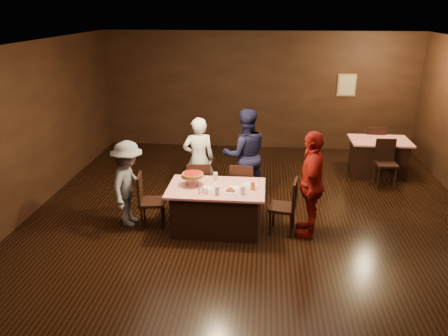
{
  "coord_description": "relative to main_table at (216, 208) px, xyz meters",
  "views": [
    {
      "loc": [
        0.2,
        -6.25,
        3.6
      ],
      "look_at": [
        -0.47,
        0.63,
        1.0
      ],
      "focal_mm": 35.0,
      "sensor_mm": 36.0,
      "label": 1
    }
  ],
  "objects": [
    {
      "name": "room",
      "position": [
        0.57,
        -0.33,
        1.75
      ],
      "size": [
        10.0,
        10.04,
        3.02
      ],
      "color": "black",
      "rests_on": "ground"
    },
    {
      "name": "main_table",
      "position": [
        0.0,
        0.0,
        0.0
      ],
      "size": [
        1.6,
        1.0,
        0.77
      ],
      "primitive_type": "cube",
      "color": "#AC0C0B",
      "rests_on": "ground"
    },
    {
      "name": "back_table",
      "position": [
        3.33,
        3.02,
        0.0
      ],
      "size": [
        1.3,
        0.9,
        0.77
      ],
      "primitive_type": "cube",
      "color": "red",
      "rests_on": "ground"
    },
    {
      "name": "chair_far_left",
      "position": [
        -0.4,
        0.75,
        0.09
      ],
      "size": [
        0.46,
        0.46,
        0.95
      ],
      "primitive_type": "cube",
      "rotation": [
        0.0,
        0.0,
        3.24
      ],
      "color": "black",
      "rests_on": "ground"
    },
    {
      "name": "chair_far_right",
      "position": [
        0.4,
        0.75,
        0.09
      ],
      "size": [
        0.46,
        0.46,
        0.95
      ],
      "primitive_type": "cube",
      "rotation": [
        0.0,
        0.0,
        3.03
      ],
      "color": "black",
      "rests_on": "ground"
    },
    {
      "name": "chair_end_left",
      "position": [
        -1.1,
        0.0,
        0.09
      ],
      "size": [
        0.48,
        0.48,
        0.95
      ],
      "primitive_type": "cube",
      "rotation": [
        0.0,
        0.0,
        1.72
      ],
      "color": "black",
      "rests_on": "ground"
    },
    {
      "name": "chair_end_right",
      "position": [
        1.1,
        0.0,
        0.09
      ],
      "size": [
        0.49,
        0.49,
        0.95
      ],
      "primitive_type": "cube",
      "rotation": [
        0.0,
        0.0,
        -1.75
      ],
      "color": "black",
      "rests_on": "ground"
    },
    {
      "name": "chair_back_near",
      "position": [
        3.33,
        2.32,
        0.09
      ],
      "size": [
        0.44,
        0.44,
        0.95
      ],
      "primitive_type": "cube",
      "rotation": [
        0.0,
        0.0,
        0.05
      ],
      "color": "black",
      "rests_on": "ground"
    },
    {
      "name": "chair_back_far",
      "position": [
        3.33,
        3.62,
        0.09
      ],
      "size": [
        0.42,
        0.42,
        0.95
      ],
      "primitive_type": "cube",
      "rotation": [
        0.0,
        0.0,
        3.14
      ],
      "color": "black",
      "rests_on": "ground"
    },
    {
      "name": "diner_white_jacket",
      "position": [
        -0.47,
        1.19,
        0.44
      ],
      "size": [
        0.68,
        0.53,
        1.65
      ],
      "primitive_type": "imported",
      "rotation": [
        0.0,
        0.0,
        3.4
      ],
      "color": "white",
      "rests_on": "ground"
    },
    {
      "name": "diner_navy_hoodie",
      "position": [
        0.41,
        1.32,
        0.51
      ],
      "size": [
        1.01,
        0.87,
        1.8
      ],
      "primitive_type": "imported",
      "rotation": [
        0.0,
        0.0,
        3.39
      ],
      "color": "#141533",
      "rests_on": "ground"
    },
    {
      "name": "diner_grey_knit",
      "position": [
        -1.5,
        0.05,
        0.36
      ],
      "size": [
        0.63,
        1.01,
        1.5
      ],
      "primitive_type": "imported",
      "rotation": [
        0.0,
        0.0,
        1.49
      ],
      "color": "slate",
      "rests_on": "ground"
    },
    {
      "name": "diner_red_shirt",
      "position": [
        1.54,
        0.0,
        0.5
      ],
      "size": [
        0.58,
        1.09,
        1.78
      ],
      "primitive_type": "imported",
      "rotation": [
        0.0,
        0.0,
        -1.71
      ],
      "color": "maroon",
      "rests_on": "ground"
    },
    {
      "name": "pizza_stand",
      "position": [
        -0.4,
        0.05,
        0.57
      ],
      "size": [
        0.38,
        0.38,
        0.22
      ],
      "color": "black",
      "rests_on": "main_table"
    },
    {
      "name": "plate_with_slice",
      "position": [
        0.25,
        -0.18,
        0.41
      ],
      "size": [
        0.25,
        0.25,
        0.06
      ],
      "color": "white",
      "rests_on": "main_table"
    },
    {
      "name": "plate_empty",
      "position": [
        0.55,
        0.15,
        0.39
      ],
      "size": [
        0.25,
        0.25,
        0.01
      ],
      "primitive_type": "cylinder",
      "color": "white",
      "rests_on": "main_table"
    },
    {
      "name": "glass_front_left",
      "position": [
        0.05,
        -0.3,
        0.46
      ],
      "size": [
        0.08,
        0.08,
        0.14
      ],
      "primitive_type": "cylinder",
      "color": "silver",
      "rests_on": "main_table"
    },
    {
      "name": "glass_front_right",
      "position": [
        0.45,
        -0.25,
        0.46
      ],
      "size": [
        0.08,
        0.08,
        0.14
      ],
      "primitive_type": "cylinder",
      "color": "silver",
      "rests_on": "main_table"
    },
    {
      "name": "glass_amber",
      "position": [
        0.6,
        -0.05,
        0.46
      ],
      "size": [
        0.08,
        0.08,
        0.14
      ],
      "primitive_type": "cylinder",
      "color": "#BF7F26",
      "rests_on": "main_table"
    },
    {
      "name": "glass_back",
      "position": [
        -0.05,
        0.3,
        0.46
      ],
      "size": [
        0.08,
        0.08,
        0.14
      ],
      "primitive_type": "cylinder",
      "color": "silver",
      "rests_on": "main_table"
    },
    {
      "name": "condiments",
      "position": [
        -0.18,
        -0.28,
        0.43
      ],
      "size": [
        0.17,
        0.1,
        0.09
      ],
      "color": "silver",
      "rests_on": "main_table"
    },
    {
      "name": "napkin_center",
      "position": [
        0.3,
        0.0,
        0.39
      ],
      "size": [
        0.19,
        0.19,
        0.01
      ],
      "primitive_type": "cube",
      "rotation": [
        0.0,
        0.0,
        0.21
      ],
      "color": "white",
      "rests_on": "main_table"
    },
    {
      "name": "napkin_left",
      "position": [
        -0.15,
        -0.05,
        0.39
      ],
      "size": [
        0.21,
        0.21,
        0.01
      ],
      "primitive_type": "cube",
      "rotation": [
        0.0,
        0.0,
        -0.35
      ],
      "color": "white",
      "rests_on": "main_table"
    }
  ]
}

